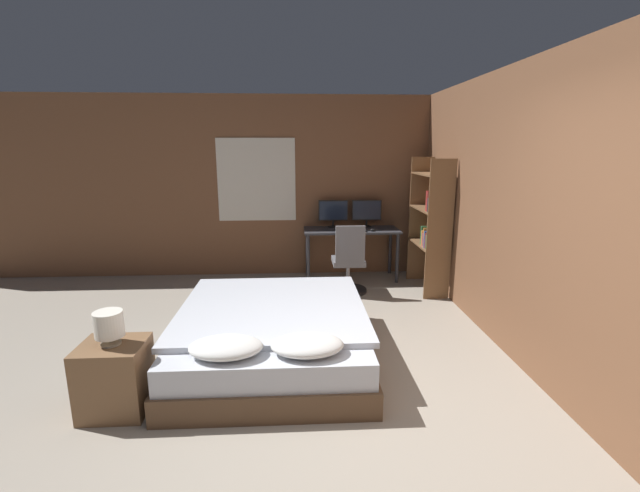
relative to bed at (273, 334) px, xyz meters
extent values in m
plane|color=#9E9384|center=(0.49, -1.31, -0.24)|extent=(20.00, 20.00, 0.00)
cube|color=brown|center=(0.49, 2.83, 1.11)|extent=(12.00, 0.06, 2.70)
cube|color=silver|center=(-0.35, 2.79, 1.22)|extent=(1.16, 0.01, 1.23)
cube|color=black|center=(-0.35, 2.80, 1.22)|extent=(1.08, 0.01, 1.15)
cube|color=brown|center=(2.27, 0.19, 1.11)|extent=(0.06, 12.00, 2.70)
cube|color=brown|center=(0.00, 0.01, -0.13)|extent=(1.68, 2.05, 0.22)
cube|color=silver|center=(0.00, 0.01, 0.08)|extent=(1.62, 1.99, 0.21)
cube|color=silver|center=(0.00, 0.14, 0.21)|extent=(1.72, 1.72, 0.05)
ellipsoid|color=white|center=(-0.30, -0.76, 0.25)|extent=(0.55, 0.38, 0.13)
ellipsoid|color=white|center=(0.30, -0.76, 0.25)|extent=(0.55, 0.38, 0.13)
cube|color=brown|center=(-1.13, -0.75, 0.03)|extent=(0.47, 0.42, 0.54)
cylinder|color=gray|center=(-1.13, -0.75, 0.30)|extent=(0.14, 0.14, 0.01)
cylinder|color=gray|center=(-1.13, -0.75, 0.34)|extent=(0.02, 0.02, 0.05)
cylinder|color=silver|center=(-1.13, -0.75, 0.46)|extent=(0.21, 0.21, 0.19)
cube|color=#38383D|center=(1.05, 2.47, 0.50)|extent=(1.40, 0.58, 0.03)
cylinder|color=#2D2D33|center=(0.40, 2.23, 0.12)|extent=(0.05, 0.05, 0.73)
cylinder|color=#2D2D33|center=(1.70, 2.23, 0.12)|extent=(0.05, 0.05, 0.73)
cylinder|color=#2D2D33|center=(0.40, 2.71, 0.12)|extent=(0.05, 0.05, 0.73)
cylinder|color=#2D2D33|center=(1.70, 2.71, 0.12)|extent=(0.05, 0.05, 0.73)
cylinder|color=black|center=(0.80, 2.66, 0.52)|extent=(0.16, 0.16, 0.01)
cylinder|color=black|center=(0.80, 2.66, 0.57)|extent=(0.03, 0.03, 0.09)
cube|color=black|center=(0.80, 2.66, 0.77)|extent=(0.44, 0.03, 0.31)
cube|color=#192338|center=(0.80, 2.65, 0.77)|extent=(0.41, 0.00, 0.28)
cylinder|color=black|center=(1.30, 2.66, 0.52)|extent=(0.16, 0.16, 0.01)
cylinder|color=black|center=(1.30, 2.66, 0.57)|extent=(0.03, 0.03, 0.09)
cube|color=black|center=(1.30, 2.66, 0.77)|extent=(0.44, 0.03, 0.31)
cube|color=#192338|center=(1.30, 2.65, 0.77)|extent=(0.41, 0.00, 0.28)
cube|color=black|center=(1.05, 2.29, 0.53)|extent=(0.39, 0.13, 0.02)
ellipsoid|color=black|center=(1.34, 2.29, 0.54)|extent=(0.07, 0.05, 0.04)
cylinder|color=black|center=(0.93, 1.87, -0.22)|extent=(0.52, 0.52, 0.04)
cylinder|color=gray|center=(0.93, 1.87, -0.03)|extent=(0.05, 0.05, 0.36)
cube|color=slate|center=(0.93, 1.87, 0.19)|extent=(0.43, 0.43, 0.07)
cube|color=slate|center=(0.93, 1.68, 0.47)|extent=(0.38, 0.05, 0.49)
cube|color=brown|center=(2.06, 1.52, 0.66)|extent=(0.33, 0.02, 1.81)
cube|color=brown|center=(2.06, 2.39, 0.66)|extent=(0.33, 0.02, 1.81)
cube|color=brown|center=(2.06, 1.96, 0.39)|extent=(0.33, 0.85, 0.02)
cube|color=brown|center=(2.06, 1.96, 0.88)|extent=(0.33, 0.85, 0.02)
cube|color=brown|center=(2.06, 1.96, 1.35)|extent=(0.33, 0.85, 0.02)
cube|color=#337042|center=(2.06, 1.55, 0.50)|extent=(0.27, 0.02, 0.20)
cube|color=#2D4784|center=(2.06, 1.59, 0.53)|extent=(0.27, 0.04, 0.27)
cube|color=#337042|center=(2.06, 1.63, 0.49)|extent=(0.27, 0.04, 0.18)
cube|color=#B2332D|center=(2.06, 1.67, 0.50)|extent=(0.27, 0.02, 0.20)
cube|color=#2D4784|center=(2.06, 1.71, 0.51)|extent=(0.27, 0.04, 0.22)
cube|color=orange|center=(2.06, 1.75, 0.53)|extent=(0.27, 0.03, 0.26)
cube|color=#7A387F|center=(2.06, 1.78, 0.49)|extent=(0.27, 0.03, 0.18)
cube|color=orange|center=(2.06, 1.83, 0.50)|extent=(0.27, 0.04, 0.21)
cube|color=#337042|center=(2.06, 1.87, 0.53)|extent=(0.27, 0.03, 0.26)
cube|color=#B2332D|center=(2.06, 1.56, 1.02)|extent=(0.27, 0.03, 0.27)
cube|color=#2D4784|center=(2.06, 1.60, 1.02)|extent=(0.27, 0.04, 0.26)
cube|color=#28282D|center=(2.06, 1.65, 0.98)|extent=(0.27, 0.03, 0.18)
cube|color=#B2332D|center=(2.06, 1.69, 1.02)|extent=(0.27, 0.03, 0.26)
cube|color=#B2332D|center=(2.06, 1.73, 1.02)|extent=(0.27, 0.02, 0.26)
camera|label=1|loc=(0.23, -3.72, 1.70)|focal=24.00mm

